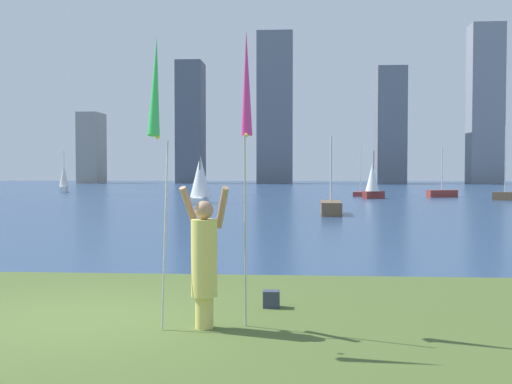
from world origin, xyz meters
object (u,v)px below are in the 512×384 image
(sailboat_1, at_px, (442,193))
(person, at_px, (204,258))
(kite_flag_right, at_px, (246,89))
(sailboat_3, at_px, (361,193))
(sailboat_4, at_px, (331,207))
(sailboat_6, at_px, (64,179))
(sailboat_2, at_px, (373,181))
(sailboat_7, at_px, (505,195))
(kite_flag_left, at_px, (156,92))
(bag, at_px, (271,299))
(sailboat_8, at_px, (200,179))

(sailboat_1, bearing_deg, person, -107.22)
(kite_flag_right, height_order, sailboat_3, sailboat_3)
(sailboat_4, xyz_separation_m, sailboat_6, (-24.69, 27.97, 1.02))
(sailboat_2, relative_size, sailboat_6, 0.88)
(person, xyz_separation_m, sailboat_7, (16.48, 37.28, -0.59))
(kite_flag_right, relative_size, sailboat_6, 0.97)
(sailboat_1, relative_size, sailboat_4, 1.06)
(sailboat_4, bearing_deg, sailboat_2, 76.61)
(person, bearing_deg, sailboat_1, 70.51)
(kite_flag_right, bearing_deg, sailboat_1, 73.38)
(sailboat_7, bearing_deg, kite_flag_left, -114.31)
(bag, distance_m, sailboat_8, 31.36)
(sailboat_4, bearing_deg, sailboat_3, 80.40)
(sailboat_1, relative_size, sailboat_7, 0.75)
(kite_flag_left, relative_size, kite_flag_right, 0.95)
(sailboat_1, distance_m, sailboat_2, 6.68)
(person, height_order, sailboat_6, sailboat_6)
(sailboat_3, height_order, sailboat_7, sailboat_7)
(bag, height_order, sailboat_8, sailboat_8)
(sailboat_1, distance_m, sailboat_8, 21.13)
(kite_flag_right, xyz_separation_m, sailboat_8, (-5.83, 31.77, -1.72))
(sailboat_2, bearing_deg, sailboat_6, 160.39)
(kite_flag_left, xyz_separation_m, sailboat_8, (-4.71, 32.49, -1.59))
(kite_flag_right, height_order, bag, kite_flag_right)
(kite_flag_left, xyz_separation_m, sailboat_2, (7.70, 40.05, -1.81))
(sailboat_3, bearing_deg, person, -98.61)
(person, xyz_separation_m, sailboat_4, (2.93, 21.92, -0.61))
(kite_flag_right, relative_size, sailboat_8, 0.76)
(sailboat_6, bearing_deg, sailboat_4, -48.57)
(kite_flag_right, height_order, sailboat_2, kite_flag_right)
(kite_flag_right, height_order, sailboat_6, sailboat_6)
(sailboat_2, bearing_deg, sailboat_3, 96.32)
(kite_flag_left, xyz_separation_m, sailboat_1, (13.69, 42.81, -2.88))
(sailboat_4, height_order, sailboat_8, sailboat_8)
(sailboat_8, bearing_deg, person, -80.66)
(kite_flag_left, bearing_deg, sailboat_2, 79.12)
(kite_flag_right, bearing_deg, sailboat_2, 80.51)
(sailboat_3, bearing_deg, sailboat_4, -99.60)
(sailboat_6, height_order, sailboat_8, sailboat_8)
(sailboat_2, bearing_deg, person, -100.22)
(sailboat_4, height_order, sailboat_6, sailboat_6)
(person, relative_size, bag, 7.39)
(sailboat_1, xyz_separation_m, sailboat_4, (-10.20, -20.44, 0.03))
(person, bearing_deg, sailboat_7, 63.88)
(sailboat_4, relative_size, sailboat_7, 0.71)
(sailboat_6, bearing_deg, bag, -65.02)
(kite_flag_left, xyz_separation_m, sailboat_7, (17.04, 37.73, -2.82))
(person, distance_m, bag, 1.80)
(sailboat_2, bearing_deg, sailboat_4, -103.39)
(sailboat_6, bearing_deg, sailboat_2, -19.61)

